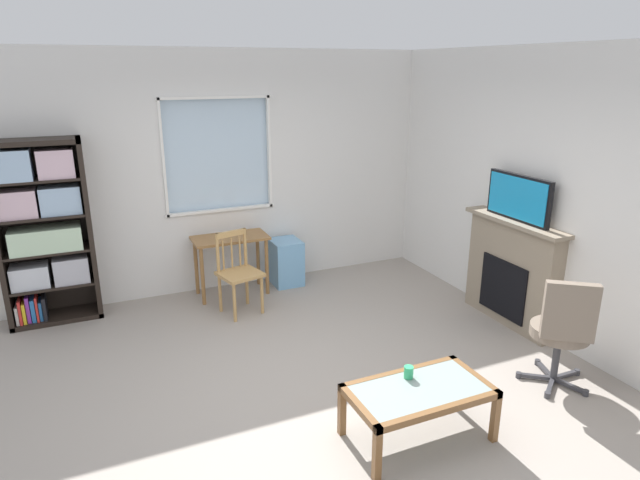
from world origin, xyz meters
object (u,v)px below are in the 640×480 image
Objects in this scene: tv at (518,198)px; plastic_drawer_unit at (286,262)px; wooden_chair at (238,272)px; bookshelf at (43,227)px; sippy_cup at (409,372)px; coffee_table at (419,395)px; fireplace at (511,272)px; office_chair at (563,328)px; desk_under_window at (231,247)px.

plastic_drawer_unit is at bearing 131.52° from tv.
bookshelf is at bearing 161.47° from wooden_chair.
sippy_cup is at bearing -150.78° from tv.
bookshelf is 4.11m from coffee_table.
fireplace is at bearing 29.00° from sippy_cup.
wooden_chair is 1.11× the size of tv.
wooden_chair is 10.00× the size of sippy_cup.
bookshelf reaches higher than plastic_drawer_unit.
plastic_drawer_unit is 3.37m from office_chair.
plastic_drawer_unit is 0.69× the size of tv.
coffee_table is at bearing -147.54° from tv.
office_chair is at bearing -39.33° from bookshelf.
tv is 0.80× the size of coffee_table.
office_chair is at bearing -57.44° from desk_under_window.
office_chair is (1.25, -3.11, 0.27)m from plastic_drawer_unit.
tv reaches higher than plastic_drawer_unit.
desk_under_window is 0.69× the size of fireplace.
bookshelf reaches higher than sippy_cup.
wooden_chair is 2.69m from coffee_table.
desk_under_window is at bearing 122.56° from office_chair.
fireplace is 1.25× the size of office_chair.
bookshelf is 3.98m from sippy_cup.
wooden_chair reaches higher than coffee_table.
plastic_drawer_unit is at bearing 131.81° from fireplace.
tv is 0.81× the size of office_chair.
tv is 9.04× the size of sippy_cup.
desk_under_window is 3.12m from fireplace.
wooden_chair is at bearing 150.91° from fireplace.
sippy_cup is (2.43, -3.10, -0.57)m from bookshelf.
coffee_table is at bearing -53.16° from bookshelf.
bookshelf reaches higher than coffee_table.
desk_under_window reaches higher than plastic_drawer_unit.
fireplace is 2.30m from coffee_table.
desk_under_window is at bearing 99.41° from coffee_table.
wooden_chair is at bearing -96.49° from desk_under_window.
fireplace is (4.37, -2.02, -0.46)m from bookshelf.
coffee_table is at bearing -176.90° from office_chair.
plastic_drawer_unit is 0.45× the size of fireplace.
tv is (-0.02, 0.00, 0.79)m from fireplace.
tv is at bearing 32.46° from coffee_table.
office_chair is at bearing -51.67° from wooden_chair.
fireplace is 0.79m from tv.
fireplace reaches higher than desk_under_window.
coffee_table is (-1.44, -0.08, -0.20)m from office_chair.
sippy_cup is at bearing -151.00° from fireplace.
office_chair is 0.98× the size of coffee_table.
wooden_chair is 0.88× the size of coffee_table.
bookshelf is 2.23× the size of desk_under_window.
office_chair is at bearing -68.06° from plastic_drawer_unit.
bookshelf is 3.42× the size of plastic_drawer_unit.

